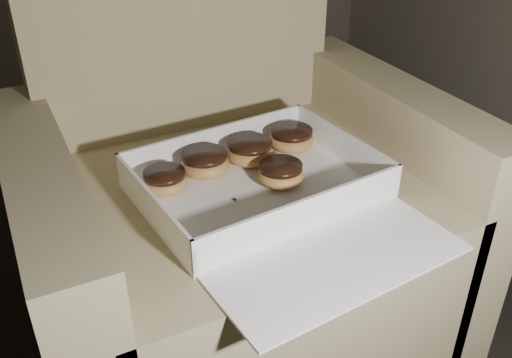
{
  "coord_description": "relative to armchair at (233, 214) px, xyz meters",
  "views": [
    {
      "loc": [
        0.46,
        0.12,
        0.92
      ],
      "look_at": [
        0.85,
        0.89,
        0.4
      ],
      "focal_mm": 40.0,
      "sensor_mm": 36.0,
      "label": 1
    }
  ],
  "objects": [
    {
      "name": "donut_c",
      "position": [
        0.13,
        -0.0,
        0.14
      ],
      "size": [
        0.09,
        0.09,
        0.04
      ],
      "color": "#C19143",
      "rests_on": "bakery_box"
    },
    {
      "name": "bakery_box",
      "position": [
        0.01,
        -0.15,
        0.12
      ],
      "size": [
        0.44,
        0.51,
        0.07
      ],
      "rotation": [
        0.0,
        0.0,
        0.1
      ],
      "color": "white",
      "rests_on": "armchair"
    },
    {
      "name": "crumb_b",
      "position": [
        0.05,
        -0.19,
        0.12
      ],
      "size": [
        0.01,
        0.01,
        0.0
      ],
      "primitive_type": "ellipsoid",
      "color": "black",
      "rests_on": "bakery_box"
    },
    {
      "name": "donut_a",
      "position": [
        -0.15,
        -0.04,
        0.14
      ],
      "size": [
        0.08,
        0.08,
        0.04
      ],
      "color": "#C19143",
      "rests_on": "bakery_box"
    },
    {
      "name": "donut_d",
      "position": [
        0.05,
        -0.11,
        0.14
      ],
      "size": [
        0.08,
        0.08,
        0.04
      ],
      "color": "#C19143",
      "rests_on": "bakery_box"
    },
    {
      "name": "donut_e",
      "position": [
        0.03,
        -0.01,
        0.14
      ],
      "size": [
        0.09,
        0.09,
        0.05
      ],
      "color": "#C19143",
      "rests_on": "bakery_box"
    },
    {
      "name": "crumb_a",
      "position": [
        -0.05,
        -0.12,
        0.12
      ],
      "size": [
        0.01,
        0.01,
        0.0
      ],
      "primitive_type": "ellipsoid",
      "color": "black",
      "rests_on": "bakery_box"
    },
    {
      "name": "crumb_c",
      "position": [
        -0.13,
        -0.25,
        0.12
      ],
      "size": [
        0.01,
        0.01,
        0.0
      ],
      "primitive_type": "ellipsoid",
      "color": "black",
      "rests_on": "bakery_box"
    },
    {
      "name": "donut_b",
      "position": [
        -0.06,
        -0.02,
        0.14
      ],
      "size": [
        0.09,
        0.09,
        0.04
      ],
      "color": "#C19143",
      "rests_on": "bakery_box"
    },
    {
      "name": "armchair",
      "position": [
        0.0,
        0.0,
        0.0
      ],
      "size": [
        0.8,
        0.68,
        0.84
      ],
      "color": "#92865D",
      "rests_on": "floor"
    }
  ]
}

